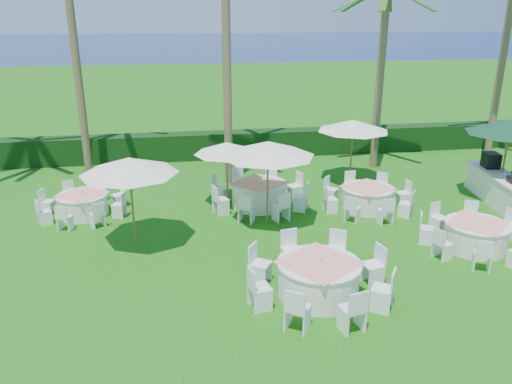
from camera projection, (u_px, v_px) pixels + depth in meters
ground at (263, 285)px, 12.48m from camera, size 120.00×120.00×0.00m
hedge at (220, 145)px, 23.44m from camera, size 34.00×1.00×1.20m
ocean at (182, 46)px, 107.32m from camera, size 260.00×260.00×0.00m
banquet_table_b at (319, 278)px, 11.90m from camera, size 3.51×3.51×1.05m
banquet_table_c at (476, 235)px, 14.33m from camera, size 3.08×3.08×0.95m
banquet_table_d at (83, 204)px, 16.73m from camera, size 2.90×2.90×0.89m
banquet_table_e at (259, 194)px, 17.49m from camera, size 3.38×3.38×1.03m
banquet_table_f at (367, 197)px, 17.27m from camera, size 3.14×3.14×0.95m
umbrella_a at (129, 166)px, 13.84m from camera, size 2.76×2.76×2.66m
umbrella_b at (268, 149)px, 15.35m from camera, size 2.96×2.96×2.73m
umbrella_c at (227, 148)px, 17.02m from camera, size 2.27×2.27×2.29m
umbrella_d at (353, 125)px, 19.42m from camera, size 2.82×2.82×2.53m
umbrella_green at (510, 126)px, 17.37m from camera, size 3.00×3.00×2.97m
buffet_table at (505, 191)px, 17.42m from camera, size 1.57×4.59×1.60m
palm_b at (75, 50)px, 19.78m from camera, size 4.29×4.34×9.22m
palm_c at (226, 31)px, 18.25m from camera, size 4.29×4.35×10.70m
palm_d at (381, 71)px, 20.74m from camera, size 4.41×4.05×7.49m
palm_e at (504, 52)px, 21.69m from camera, size 4.40×3.98×8.82m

